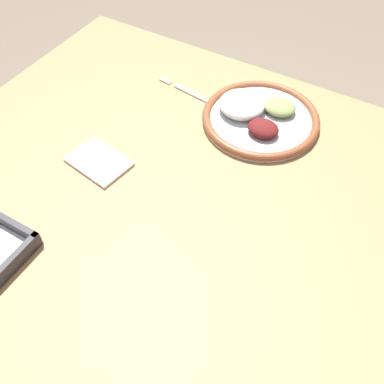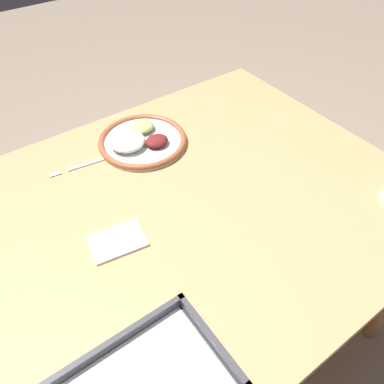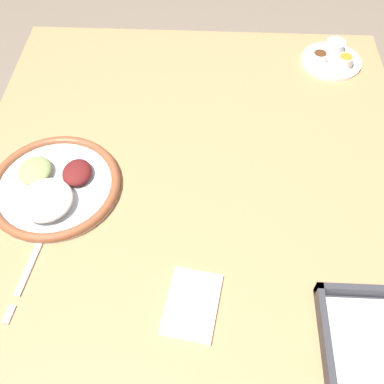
# 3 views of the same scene
# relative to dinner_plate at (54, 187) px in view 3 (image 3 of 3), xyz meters

# --- Properties ---
(ground_plane) EXTENTS (8.00, 8.00, 0.00)m
(ground_plane) POSITION_rel_dinner_plate_xyz_m (0.02, 0.30, -0.74)
(ground_plane) COLOR #7A6B59
(dining_table) EXTENTS (1.24, 1.00, 0.73)m
(dining_table) POSITION_rel_dinner_plate_xyz_m (0.02, 0.30, -0.11)
(dining_table) COLOR #AD7F51
(dining_table) RESTS_ON ground_plane
(dinner_plate) EXTENTS (0.28, 0.28, 0.05)m
(dinner_plate) POSITION_rel_dinner_plate_xyz_m (0.00, 0.00, 0.00)
(dinner_plate) COLOR silver
(dinner_plate) RESTS_ON dining_table
(fork) EXTENTS (0.23, 0.04, 0.00)m
(fork) POSITION_rel_dinner_plate_xyz_m (0.17, -0.01, -0.01)
(fork) COLOR silver
(fork) RESTS_ON dining_table
(saucer_plate) EXTENTS (0.16, 0.16, 0.04)m
(saucer_plate) POSITION_rel_dinner_plate_xyz_m (-0.47, 0.66, 0.00)
(saucer_plate) COLOR white
(saucer_plate) RESTS_ON dining_table
(napkin) EXTENTS (0.15, 0.11, 0.01)m
(napkin) POSITION_rel_dinner_plate_xyz_m (0.25, 0.31, -0.01)
(napkin) COLOR white
(napkin) RESTS_ON dining_table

